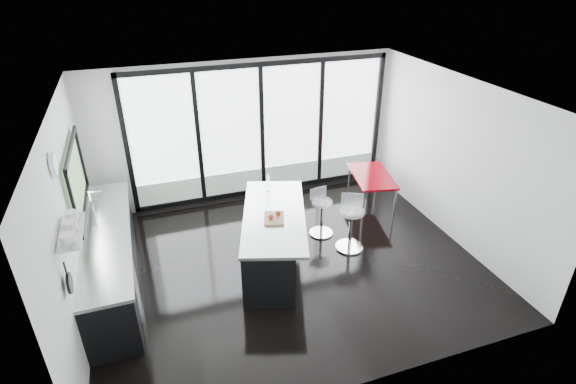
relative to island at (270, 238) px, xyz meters
name	(u,v)px	position (x,y,z in m)	size (l,w,h in m)	color
floor	(288,263)	(0.27, -0.11, -0.47)	(6.00, 5.00, 0.00)	black
ceiling	(288,95)	(0.27, -0.11, 2.33)	(6.00, 5.00, 0.00)	white
wall_back	(260,137)	(0.54, 2.35, 0.80)	(6.00, 0.09, 2.80)	silver
wall_front	(368,293)	(0.27, -2.61, 0.93)	(6.00, 0.00, 2.80)	silver
wall_left	(72,201)	(-2.70, 0.16, 1.09)	(0.26, 5.00, 2.80)	silver
wall_right	(456,160)	(3.27, -0.11, 0.93)	(0.00, 5.00, 2.80)	silver
counter_cabinets	(111,258)	(-2.40, 0.28, 0.00)	(0.69, 3.24, 1.36)	black
island	(270,238)	(0.00, 0.00, 0.00)	(1.59, 2.44, 1.20)	black
bar_stool_near	(351,229)	(1.41, -0.06, -0.09)	(0.47, 0.47, 0.75)	silver
bar_stool_far	(322,218)	(1.12, 0.51, -0.13)	(0.42, 0.42, 0.67)	silver
red_table	(371,190)	(2.45, 1.17, -0.14)	(0.71, 1.24, 0.66)	maroon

